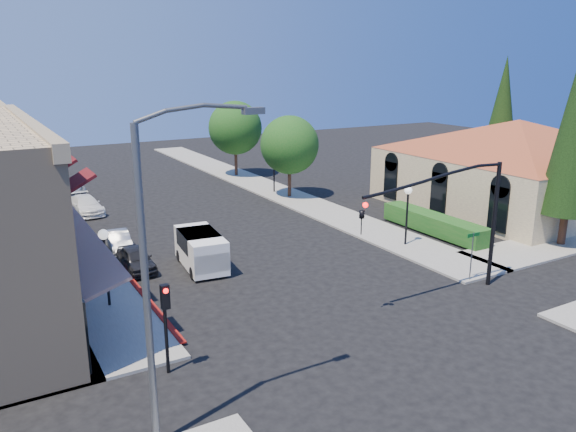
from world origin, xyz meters
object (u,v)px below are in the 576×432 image
signal_mast_arm (463,208)px  white_van (201,248)px  conifer_far (502,110)px  lamppost_right_far (274,160)px  cobra_streetlight (158,266)px  street_name_sign (472,249)px  parked_car_a (136,259)px  lamppost_left_far (54,187)px  lamppost_left_near (104,248)px  street_tree_b (235,128)px  parked_car_b (119,241)px  lamppost_right_near (408,201)px  parked_car_d (69,187)px  secondary_signal (166,312)px  street_tree_a (290,145)px  parked_car_c (86,205)px

signal_mast_arm → white_van: (-9.02, 9.10, -3.01)m
conifer_far → lamppost_right_far: conifer_far is taller
cobra_streetlight → white_van: bearing=64.6°
street_name_sign → parked_car_a: 16.88m
lamppost_left_far → lamppost_left_near: bearing=-90.0°
street_tree_b → cobra_streetlight: (-17.95, -34.00, 0.72)m
street_tree_b → parked_car_b: size_ratio=2.10×
signal_mast_arm → parked_car_b: signal_mast_arm is taller
lamppost_right_near → white_van: size_ratio=0.81×
signal_mast_arm → cobra_streetlight: 15.45m
lamppost_left_near → lamppost_left_far: same height
street_tree_b → parked_car_a: 25.31m
conifer_far → white_van: 32.46m
signal_mast_arm → parked_car_d: size_ratio=1.81×
street_tree_b → signal_mast_arm: size_ratio=0.88×
secondary_signal → white_van: 10.46m
secondary_signal → street_name_sign: 15.53m
street_name_sign → lamppost_left_near: bearing=160.1°
lamppost_left_far → parked_car_b: 7.10m
street_tree_a → lamppost_left_far: street_tree_a is taller
parked_car_a → parked_car_d: 20.00m
white_van → lamppost_left_far: bearing=115.1°
white_van → parked_car_d: size_ratio=0.99×
secondary_signal → lamppost_right_far: lamppost_right_far is taller
white_van → lamppost_right_far: bearing=49.0°
parked_car_b → lamppost_left_near: bearing=-102.9°
street_tree_a → lamppost_right_near: (-0.30, -14.00, -1.46)m
cobra_streetlight → secondary_signal: bearing=71.4°
lamppost_left_far → lamppost_right_far: same height
signal_mast_arm → secondary_signal: size_ratio=2.41×
parked_car_b → parked_car_d: size_ratio=0.76×
lamppost_left_far → parked_car_a: lamppost_left_far is taller
lamppost_right_far → parked_car_c: bearing=176.1°
secondary_signal → lamppost_right_far: bearing=53.9°
signal_mast_arm → lamppost_right_far: 22.70m
street_tree_a → lamppost_right_near: street_tree_a is taller
street_tree_b → white_van: street_tree_b is taller
lamppost_left_far → secondary_signal: bearing=-88.6°
parked_car_d → parked_car_b: bearing=-91.3°
conifer_far → parked_car_a: conifer_far is taller
street_name_sign → parked_car_c: (-13.70, 22.80, -1.08)m
lamppost_left_far → parked_car_d: size_ratio=0.81×
street_name_sign → parked_car_b: 19.23m
lamppost_right_far → signal_mast_arm: bearing=-96.7°
lamppost_left_near → parked_car_b: lamppost_left_near is taller
street_name_sign → lamppost_right_far: bearing=87.4°
signal_mast_arm → cobra_streetlight: bearing=-166.9°
signal_mast_arm → lamppost_left_far: 25.07m
secondary_signal → street_name_sign: (15.50, 0.79, -0.62)m
lamppost_right_far → cobra_streetlight: bearing=-124.2°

